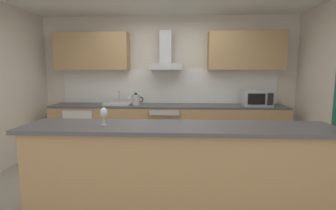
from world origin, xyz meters
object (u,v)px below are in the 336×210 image
object	(u,v)px
oven	(165,128)
sink	(118,103)
microwave	(257,98)
refrigerator	(84,129)
wine_glass	(104,113)
range_hood	(166,58)
kettle	(136,100)

from	to	relation	value
oven	sink	size ratio (longest dim) A/B	1.60
microwave	refrigerator	bearing A→B (deg)	179.56
microwave	wine_glass	distance (m)	3.09
sink	wine_glass	world-z (taller)	wine_glass
sink	wine_glass	distance (m)	2.28
oven	wine_glass	world-z (taller)	wine_glass
refrigerator	microwave	size ratio (longest dim) A/B	1.70
microwave	range_hood	distance (m)	1.85
sink	kettle	size ratio (longest dim) A/B	1.73
microwave	wine_glass	world-z (taller)	microwave
kettle	wine_glass	bearing A→B (deg)	-88.25
microwave	sink	distance (m)	2.59
sink	kettle	xyz separation A→B (m)	(0.35, -0.04, 0.08)
wine_glass	oven	bearing A→B (deg)	77.70
microwave	kettle	size ratio (longest dim) A/B	1.73
sink	wine_glass	xyz separation A→B (m)	(0.42, -2.24, 0.19)
range_hood	wine_glass	world-z (taller)	range_hood
oven	range_hood	distance (m)	1.33
wine_glass	sink	bearing A→B (deg)	100.59
refrigerator	kettle	bearing A→B (deg)	-1.71
sink	range_hood	xyz separation A→B (m)	(0.90, 0.12, 0.86)
microwave	sink	bearing A→B (deg)	179.14
refrigerator	sink	distance (m)	0.85
oven	microwave	xyz separation A→B (m)	(1.68, -0.03, 0.59)
oven	microwave	distance (m)	1.78
refrigerator	wine_glass	xyz separation A→B (m)	(1.10, -2.22, 0.69)
refrigerator	sink	bearing A→B (deg)	1.15
oven	refrigerator	xyz separation A→B (m)	(-1.59, -0.00, -0.03)
range_hood	wine_glass	distance (m)	2.50
oven	refrigerator	world-z (taller)	oven
refrigerator	range_hood	size ratio (longest dim) A/B	1.18
oven	refrigerator	size ratio (longest dim) A/B	0.94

